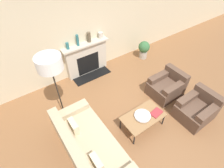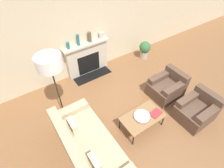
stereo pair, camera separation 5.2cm
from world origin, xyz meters
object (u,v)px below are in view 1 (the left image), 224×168
fireplace (87,59)px  couch (90,148)px  mantel_vase_center_left (78,40)px  coffee_table (143,117)px  bowl (142,116)px  mantel_vase_right (101,35)px  armchair_far (167,86)px  potted_plant (144,49)px  armchair_near (197,109)px  floor_lamp (50,67)px  mantel_vase_left (67,46)px  book (156,113)px  mantel_vase_center_right (89,37)px

fireplace → couch: bearing=-118.3°
couch → mantel_vase_center_left: 2.94m
coffee_table → bowl: bowl is taller
couch → mantel_vase_right: size_ratio=11.02×
armchair_far → potted_plant: 1.88m
mantel_vase_center_left → armchair_near: bearing=-63.8°
floor_lamp → mantel_vase_left: size_ratio=9.66×
armchair_near → floor_lamp: size_ratio=0.47×
floor_lamp → mantel_vase_center_left: size_ratio=5.62×
potted_plant → book: bearing=-126.8°
armchair_far → bowl: armchair_far is taller
armchair_near → book: (-1.01, 0.44, 0.13)m
floor_lamp → potted_plant: size_ratio=2.87×
couch → armchair_near: size_ratio=2.33×
armchair_far → potted_plant: armchair_far is taller
couch → potted_plant: (3.41, 2.09, 0.08)m
coffee_table → mantel_vase_right: 2.79m
fireplace → coffee_table: 2.62m
fireplace → book: fireplace is taller
couch → mantel_vase_center_right: size_ratio=6.88×
couch → mantel_vase_center_right: bearing=-30.8°
coffee_table → bowl: (-0.02, 0.00, 0.06)m
armchair_near → floor_lamp: (-2.74, 1.89, 1.35)m
mantel_vase_center_right → potted_plant: (1.90, -0.45, -0.84)m
bowl → mantel_vase_right: (0.55, 2.63, 0.72)m
armchair_far → coffee_table: 1.40m
bowl → potted_plant: potted_plant is taller
mantel_vase_center_right → potted_plant: 2.12m
coffee_table → fireplace: bearing=90.6°
coffee_table → mantel_vase_center_left: 2.78m
fireplace → floor_lamp: size_ratio=0.79×
mantel_vase_left → mantel_vase_center_left: mantel_vase_center_left is taller
book → floor_lamp: size_ratio=0.17×
mantel_vase_center_left → bowl: bearing=-85.3°
armchair_near → floor_lamp: bearing=-124.5°
coffee_table → mantel_vase_left: 2.80m
couch → fireplace: bearing=-28.3°
armchair_far → mantel_vase_center_right: size_ratio=2.96×
mantel_vase_right → mantel_vase_center_left: bearing=180.0°
couch → bowl: 1.37m
bowl → floor_lamp: floor_lamp is taller
coffee_table → mantel_vase_center_right: size_ratio=3.37×
bowl → book: size_ratio=1.19×
armchair_far → mantel_vase_left: size_ratio=4.58×
mantel_vase_right → armchair_near: bearing=-76.0°
coffee_table → mantel_vase_center_right: mantel_vase_center_right is taller
mantel_vase_center_left → potted_plant: size_ratio=0.51×
potted_plant → couch: bearing=-148.5°
bowl → potted_plant: size_ratio=0.58×
couch → coffee_table: (1.39, -0.09, 0.08)m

